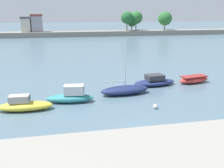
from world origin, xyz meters
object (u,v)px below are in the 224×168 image
moored_boat_2 (125,90)px  mooring_buoy_0 (155,106)px  moored_boat_3 (155,81)px  moored_boat_0 (24,105)px  moored_boat_4 (194,79)px  moored_boat_1 (71,96)px

moored_boat_2 → mooring_buoy_0: bearing=-74.8°
moored_boat_2 → moored_boat_3: moored_boat_2 is taller
moored_boat_0 → moored_boat_4: bearing=17.3°
moored_boat_1 → moored_boat_2: (5.83, 1.34, -0.13)m
moored_boat_0 → mooring_buoy_0: (11.84, -1.95, -0.29)m
moored_boat_4 → mooring_buoy_0: moored_boat_4 is taller
mooring_buoy_0 → moored_boat_1: bearing=156.6°
moored_boat_1 → moored_boat_3: size_ratio=0.89×
moored_boat_3 → moored_boat_2: bearing=-156.1°
moored_boat_2 → moored_boat_3: bearing=24.1°
moored_boat_1 → mooring_buoy_0: moored_boat_1 is taller
moored_boat_1 → moored_boat_3: (10.21, 3.85, -0.12)m
moored_boat_3 → moored_boat_0: bearing=-166.2°
moored_boat_4 → moored_boat_2: bearing=-175.4°
moored_boat_4 → mooring_buoy_0: bearing=-148.0°
moored_boat_1 → moored_boat_4: 15.96m
moored_boat_2 → moored_boat_4: moored_boat_2 is taller
moored_boat_3 → mooring_buoy_0: bearing=-116.0°
moored_boat_0 → moored_boat_3: bearing=22.0°
moored_boat_0 → moored_boat_3: size_ratio=0.91×
moored_boat_1 → moored_boat_0: bearing=-155.8°
moored_boat_3 → moored_boat_4: size_ratio=1.23×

